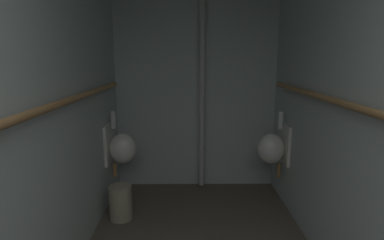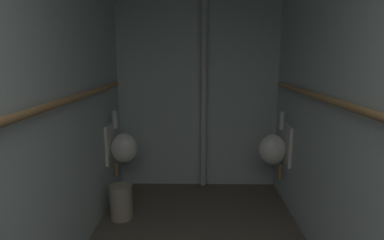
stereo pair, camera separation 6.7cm
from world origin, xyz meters
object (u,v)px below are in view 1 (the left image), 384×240
Objects in this scene: waste_bin at (121,203)px; urinal_left_mid at (121,147)px; standpipe_back_wall at (202,83)px; urinal_right_mid at (273,148)px.

urinal_left_mid is at bearing 98.98° from waste_bin.
standpipe_back_wall reaches higher than urinal_left_mid.
urinal_right_mid is at bearing -31.50° from standpipe_back_wall.
urinal_left_mid is at bearing 178.99° from urinal_right_mid.
waste_bin is at bearing -167.80° from urinal_right_mid.
standpipe_back_wall is 7.36× the size of waste_bin.
waste_bin is (-0.86, -0.82, -1.14)m from standpipe_back_wall.
urinal_right_mid is at bearing 12.20° from waste_bin.
urinal_left_mid is 2.14× the size of waste_bin.
standpipe_back_wall reaches higher than waste_bin.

